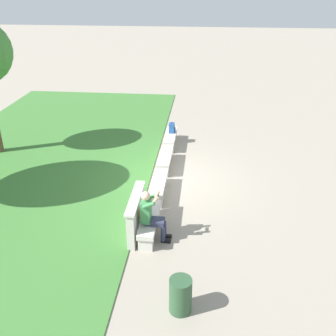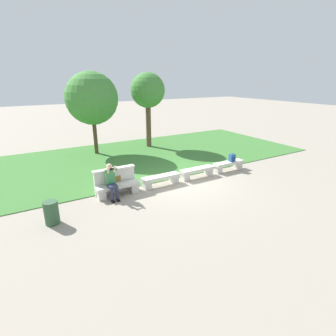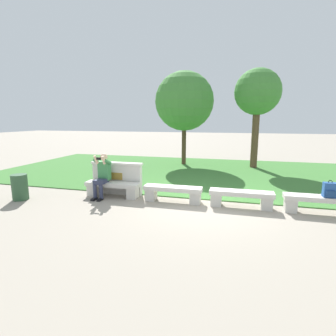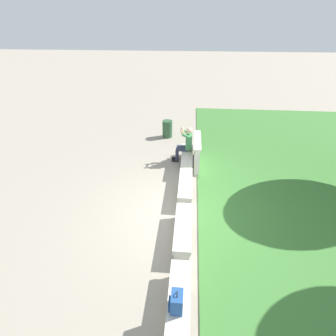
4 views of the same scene
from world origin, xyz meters
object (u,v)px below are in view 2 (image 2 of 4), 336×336
(person_photographer, at_px, (111,179))
(tree_behind_wall, at_px, (92,99))
(bench_mid, at_px, (197,171))
(bench_far, at_px, (228,165))
(backpack, at_px, (232,158))
(bench_near, at_px, (161,179))
(trash_bin, at_px, (52,213))
(tree_left_background, at_px, (148,91))
(bench_main, at_px, (118,188))

(person_photographer, xyz_separation_m, tree_behind_wall, (1.21, 6.32, 2.47))
(bench_mid, bearing_deg, bench_far, 0.00)
(tree_behind_wall, bearing_deg, bench_far, -53.04)
(bench_far, distance_m, backpack, 0.38)
(person_photographer, bearing_deg, bench_near, 2.07)
(person_photographer, xyz_separation_m, trash_bin, (-2.22, -0.87, -0.36))
(tree_behind_wall, bearing_deg, trash_bin, -115.55)
(backpack, bearing_deg, tree_left_background, 102.80)
(bench_near, distance_m, person_photographer, 2.20)
(tree_left_background, bearing_deg, bench_main, -125.44)
(bench_mid, xyz_separation_m, tree_behind_wall, (-2.82, 6.24, 2.91))
(bench_main, distance_m, bench_near, 1.88)
(person_photographer, relative_size, trash_bin, 1.76)
(tree_behind_wall, height_order, tree_left_background, tree_behind_wall)
(tree_behind_wall, bearing_deg, bench_main, -98.58)
(bench_main, relative_size, tree_left_background, 0.36)
(backpack, bearing_deg, person_photographer, -179.64)
(bench_far, bearing_deg, tree_behind_wall, 126.96)
(person_photographer, xyz_separation_m, tree_left_background, (4.68, 6.27, 2.78))
(bench_near, height_order, backpack, backpack)
(tree_left_background, bearing_deg, tree_behind_wall, 179.18)
(bench_mid, distance_m, trash_bin, 6.32)
(bench_main, relative_size, person_photographer, 1.26)
(tree_left_background, bearing_deg, bench_near, -112.20)
(bench_mid, xyz_separation_m, tree_left_background, (0.65, 6.19, 3.22))
(bench_main, xyz_separation_m, bench_far, (5.64, 0.00, 0.00))
(bench_main, xyz_separation_m, trash_bin, (-2.49, -0.94, 0.08))
(bench_far, height_order, tree_behind_wall, tree_behind_wall)
(bench_far, xyz_separation_m, tree_behind_wall, (-4.70, 6.24, 2.91))
(bench_far, xyz_separation_m, person_photographer, (-5.91, -0.08, 0.44))
(bench_mid, distance_m, tree_behind_wall, 7.44)
(bench_near, relative_size, tree_left_background, 0.36)
(bench_main, xyz_separation_m, bench_mid, (3.76, 0.00, 0.00))
(backpack, relative_size, tree_left_background, 0.09)
(bench_far, distance_m, person_photographer, 5.93)
(bench_near, relative_size, bench_mid, 1.00)
(tree_behind_wall, relative_size, tree_left_background, 1.01)
(bench_far, bearing_deg, backpack, -12.22)
(person_photographer, bearing_deg, bench_main, 16.03)
(bench_near, bearing_deg, trash_bin, -167.82)
(tree_left_background, xyz_separation_m, trash_bin, (-6.90, -7.14, -3.14))
(person_photographer, relative_size, backpack, 3.08)
(trash_bin, bearing_deg, bench_mid, 8.59)
(bench_near, distance_m, tree_behind_wall, 6.95)
(person_photographer, distance_m, tree_left_background, 8.30)
(bench_main, distance_m, tree_left_background, 8.26)
(person_photographer, bearing_deg, tree_behind_wall, 79.14)
(bench_mid, bearing_deg, bench_main, 180.00)
(bench_main, height_order, backpack, backpack)
(bench_mid, distance_m, bench_far, 1.88)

